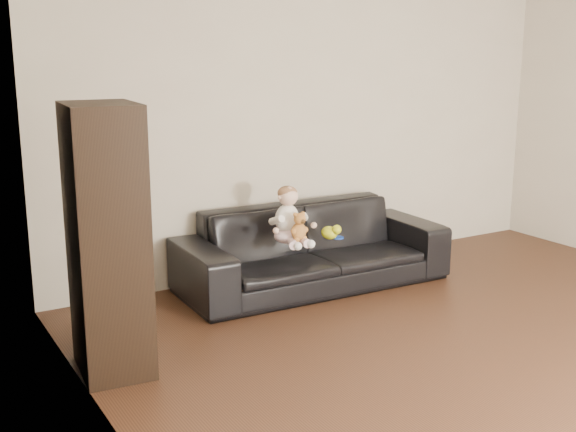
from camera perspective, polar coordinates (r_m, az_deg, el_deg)
floor at (r=4.73m, az=20.92°, el=-11.93°), size 5.50×5.50×0.00m
wall_back at (r=6.39m, az=2.36°, el=7.46°), size 5.00×0.00×5.00m
wall_left at (r=2.84m, az=-10.26°, el=-0.00°), size 0.00×5.50×5.50m
sofa at (r=5.97m, az=1.96°, el=-2.48°), size 2.25×0.93×0.65m
cabinet at (r=4.41m, az=-14.09°, el=-1.94°), size 0.46×0.59×1.63m
shelf_item at (r=4.34m, az=-14.11°, el=2.77°), size 0.20×0.27×0.28m
baby at (r=5.64m, az=0.07°, el=-0.20°), size 0.35×0.42×0.46m
teddy_bear at (r=5.54m, az=0.89°, el=-0.87°), size 0.13×0.13×0.22m
toy_green at (r=5.82m, az=3.29°, el=-1.33°), size 0.16×0.18×0.11m
toy_rattle at (r=5.84m, az=3.45°, el=-1.45°), size 0.09×0.09×0.07m
toy_blue_disc at (r=5.85m, az=3.99°, el=-1.72°), size 0.11×0.11×0.01m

